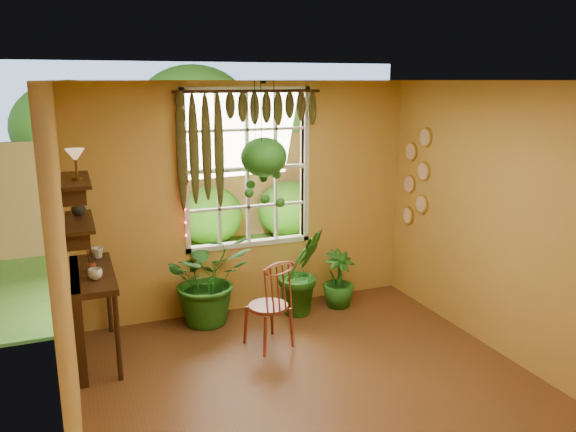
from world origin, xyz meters
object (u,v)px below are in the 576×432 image
counter_ledge (83,307)px  potted_plant_left (208,278)px  windsor_chair (270,318)px  potted_plant_mid (302,272)px  hanging_basket (264,159)px

counter_ledge → potted_plant_left: potted_plant_left is taller
windsor_chair → potted_plant_mid: (0.63, 0.68, 0.20)m
counter_ledge → potted_plant_mid: 2.44m
counter_ledge → potted_plant_left: size_ratio=1.12×
windsor_chair → potted_plant_left: windsor_chair is taller
counter_ledge → hanging_basket: bearing=8.7°
counter_ledge → windsor_chair: windsor_chair is taller
potted_plant_mid → potted_plant_left: bearing=172.5°
windsor_chair → potted_plant_left: size_ratio=1.03×
potted_plant_mid → counter_ledge: bearing=-173.9°
windsor_chair → hanging_basket: bearing=57.7°
potted_plant_mid → hanging_basket: size_ratio=0.75×
windsor_chair → potted_plant_left: (-0.45, 0.82, 0.22)m
counter_ledge → potted_plant_left: 1.40m
counter_ledge → windsor_chair: bearing=-13.1°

